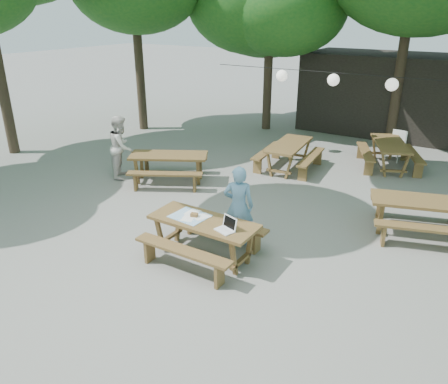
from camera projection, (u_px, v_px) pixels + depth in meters
ground at (229, 246)px, 8.49m from camera, size 80.00×80.00×0.00m
pavilion at (390, 94)px, 15.93m from camera, size 6.00×3.00×2.80m
main_picnic_table at (204, 238)px, 7.98m from camera, size 2.00×1.58×0.75m
picnic_table_nw at (169, 167)px, 11.53m from camera, size 2.43×2.30×0.75m
picnic_table_ne at (421, 217)px, 8.80m from camera, size 2.29×2.08×0.75m
picnic_table_far_w at (289, 156)px, 12.44m from camera, size 1.76×2.07×0.75m
picnic_table_far_e at (389, 155)px, 12.53m from camera, size 2.20×2.37×0.75m
woman at (238, 206)px, 8.29m from camera, size 0.68×0.58×1.60m
second_person at (121, 147)px, 11.71m from camera, size 0.96×1.03×1.68m
plastic_chair at (395, 152)px, 13.20m from camera, size 0.52×0.52×0.90m
laptop at (227, 227)px, 7.46m from camera, size 0.39×0.35×0.24m
tabletop_clutter at (191, 216)px, 7.98m from camera, size 0.72×0.60×0.08m
paper_lanterns at (334, 80)px, 12.35m from camera, size 9.00×0.34×0.38m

